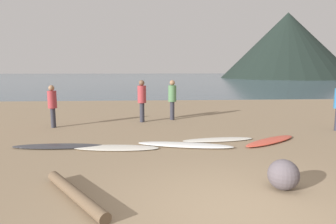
# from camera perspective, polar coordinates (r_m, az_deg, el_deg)

# --- Properties ---
(ground_plane) EXTENTS (120.00, 120.00, 0.20)m
(ground_plane) POSITION_cam_1_polar(r_m,az_deg,el_deg) (14.14, 1.84, -0.57)
(ground_plane) COLOR #8C7559
(ground_plane) RESTS_ON ground
(ocean_water) EXTENTS (140.00, 100.00, 0.01)m
(ocean_water) POSITION_cam_1_polar(r_m,az_deg,el_deg) (69.56, -2.54, 6.87)
(ocean_water) COLOR #475B6B
(ocean_water) RESTS_ON ground
(headland_hill) EXTENTS (28.03, 28.03, 14.10)m
(headland_hill) POSITION_cam_1_polar(r_m,az_deg,el_deg) (69.84, 22.38, 12.03)
(headland_hill) COLOR black
(headland_hill) RESTS_ON ground
(surfboard_0) EXTENTS (2.53, 0.57, 0.08)m
(surfboard_0) POSITION_cam_1_polar(r_m,az_deg,el_deg) (8.56, -20.85, -6.33)
(surfboard_0) COLOR #333338
(surfboard_0) RESTS_ON ground
(surfboard_1) EXTENTS (2.41, 0.79, 0.06)m
(surfboard_1) POSITION_cam_1_polar(r_m,az_deg,el_deg) (8.02, -10.38, -6.96)
(surfboard_1) COLOR silver
(surfboard_1) RESTS_ON ground
(surfboard_2) EXTENTS (2.74, 1.12, 0.10)m
(surfboard_2) POSITION_cam_1_polar(r_m,az_deg,el_deg) (8.11, 3.36, -6.52)
(surfboard_2) COLOR white
(surfboard_2) RESTS_ON ground
(surfboard_3) EXTENTS (2.24, 0.72, 0.06)m
(surfboard_3) POSITION_cam_1_polar(r_m,az_deg,el_deg) (8.88, 9.86, -5.40)
(surfboard_3) COLOR silver
(surfboard_3) RESTS_ON ground
(surfboard_4) EXTENTS (2.09, 1.60, 0.10)m
(surfboard_4) POSITION_cam_1_polar(r_m,az_deg,el_deg) (9.06, 19.58, -5.39)
(surfboard_4) COLOR #D84C38
(surfboard_4) RESTS_ON ground
(person_0) EXTENTS (0.34, 0.34, 1.70)m
(person_0) POSITION_cam_1_polar(r_m,az_deg,el_deg) (11.65, -5.19, 2.88)
(person_0) COLOR #2D2D38
(person_0) RESTS_ON ground
(person_1) EXTENTS (0.32, 0.32, 1.56)m
(person_1) POSITION_cam_1_polar(r_m,az_deg,el_deg) (11.32, -21.92, 1.71)
(person_1) COLOR #2D2D38
(person_1) RESTS_ON ground
(person_3) EXTENTS (0.34, 0.34, 1.68)m
(person_3) POSITION_cam_1_polar(r_m,az_deg,el_deg) (12.13, 0.85, 3.08)
(person_3) COLOR #2D2D38
(person_3) RESTS_ON ground
(driftwood_log) EXTENTS (1.42, 1.83, 0.19)m
(driftwood_log) POSITION_cam_1_polar(r_m,az_deg,el_deg) (5.22, -17.91, -15.19)
(driftwood_log) COLOR brown
(driftwood_log) RESTS_ON ground
(beach_rock_near) EXTENTS (0.55, 0.55, 0.55)m
(beach_rock_near) POSITION_cam_1_polar(r_m,az_deg,el_deg) (5.68, 21.86, -11.43)
(beach_rock_near) COLOR #544C51
(beach_rock_near) RESTS_ON ground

